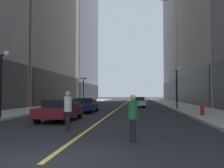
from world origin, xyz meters
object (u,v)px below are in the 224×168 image
at_px(pedestrian_in_green_parka, 133,115).
at_px(street_lamp_left_near, 1,69).
at_px(pedestrian_in_white_shirt, 68,108).
at_px(fire_hydrant_right, 202,112).
at_px(street_lamp_left_far, 84,84).
at_px(car_navy, 85,104).
at_px(car_white, 138,102).
at_px(car_maroon, 61,109).
at_px(street_lamp_right_mid, 177,79).

relative_size(pedestrian_in_green_parka, street_lamp_left_near, 0.37).
height_order(pedestrian_in_white_shirt, fire_hydrant_right, pedestrian_in_white_shirt).
height_order(pedestrian_in_green_parka, street_lamp_left_far, street_lamp_left_far).
xyz_separation_m(car_navy, car_white, (4.77, 9.37, -0.00)).
bearing_deg(street_lamp_left_far, car_maroon, -80.69).
bearing_deg(fire_hydrant_right, street_lamp_right_mid, 93.52).
bearing_deg(street_lamp_right_mid, pedestrian_in_white_shirt, -114.99).
relative_size(car_white, fire_hydrant_right, 5.89).
height_order(car_white, pedestrian_in_green_parka, pedestrian_in_green_parka).
xyz_separation_m(pedestrian_in_white_shirt, street_lamp_left_near, (-5.56, 3.97, 2.21)).
distance_m(car_maroon, fire_hydrant_right, 9.96).
bearing_deg(pedestrian_in_green_parka, street_lamp_right_mid, 76.52).
bearing_deg(car_navy, street_lamp_right_mid, 25.84).
relative_size(car_navy, street_lamp_right_mid, 1.02).
bearing_deg(street_lamp_left_near, car_maroon, 1.46).
bearing_deg(street_lamp_right_mid, street_lamp_left_far, 135.83).
height_order(car_white, street_lamp_left_near, street_lamp_left_near).
bearing_deg(fire_hydrant_right, street_lamp_left_far, 122.89).
relative_size(car_maroon, street_lamp_left_far, 1.02).
bearing_deg(car_navy, street_lamp_left_near, -118.42).
relative_size(car_white, street_lamp_left_near, 1.06).
relative_size(pedestrian_in_white_shirt, street_lamp_left_far, 0.40).
bearing_deg(pedestrian_in_green_parka, car_navy, 108.74).
distance_m(pedestrian_in_green_parka, street_lamp_left_near, 10.82).
height_order(pedestrian_in_white_shirt, pedestrian_in_green_parka, pedestrian_in_white_shirt).
bearing_deg(street_lamp_left_far, car_navy, -76.75).
distance_m(pedestrian_in_green_parka, street_lamp_right_mid, 18.47).
xyz_separation_m(car_navy, street_lamp_left_near, (-3.94, -7.28, 2.54)).
relative_size(car_navy, pedestrian_in_green_parka, 2.78).
distance_m(car_white, street_lamp_left_near, 18.96).
height_order(car_maroon, street_lamp_right_mid, street_lamp_right_mid).
height_order(car_white, fire_hydrant_right, car_white).
distance_m(car_maroon, car_white, 17.22).
relative_size(car_maroon, car_white, 0.96).
distance_m(car_white, street_lamp_right_mid, 6.99).
xyz_separation_m(pedestrian_in_white_shirt, pedestrian_in_green_parka, (2.97, -2.28, -0.10)).
xyz_separation_m(pedestrian_in_green_parka, street_lamp_right_mid, (4.27, 17.82, 2.31)).
relative_size(pedestrian_in_white_shirt, fire_hydrant_right, 2.24).
height_order(pedestrian_in_white_shirt, street_lamp_left_near, street_lamp_left_near).
xyz_separation_m(pedestrian_in_green_parka, fire_hydrant_right, (4.77, 9.69, -0.55)).
bearing_deg(car_navy, car_maroon, -90.15).
height_order(street_lamp_left_near, street_lamp_left_far, same).
height_order(car_navy, street_lamp_left_far, street_lamp_left_far).
height_order(car_navy, fire_hydrant_right, car_navy).
height_order(car_maroon, car_white, same).
relative_size(car_maroon, fire_hydrant_right, 5.65).
xyz_separation_m(pedestrian_in_green_parka, street_lamp_left_near, (-8.53, 6.25, 2.31)).
xyz_separation_m(car_maroon, street_lamp_left_near, (-3.92, -0.10, 2.54)).
bearing_deg(car_maroon, pedestrian_in_white_shirt, -68.10).
xyz_separation_m(car_navy, pedestrian_in_green_parka, (4.59, -13.53, 0.23)).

